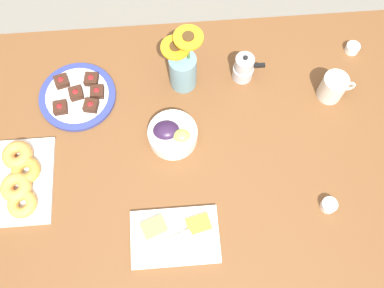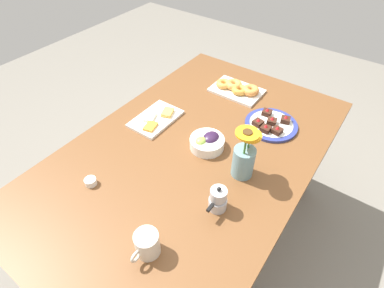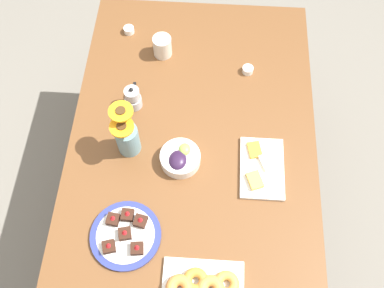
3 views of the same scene
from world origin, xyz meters
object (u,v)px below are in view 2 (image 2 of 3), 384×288
(grape_bowl, at_px, (207,142))
(cheese_platter, at_px, (156,118))
(dining_table, at_px, (192,163))
(coffee_mug, at_px, (147,244))
(moka_pot, at_px, (218,200))
(croissant_platter, at_px, (237,89))
(flower_vase, at_px, (244,159))
(dessert_plate, at_px, (271,124))
(jam_cup_honey, at_px, (91,181))

(grape_bowl, height_order, cheese_platter, grape_bowl)
(dining_table, xyz_separation_m, grape_bowl, (-0.06, 0.04, 0.12))
(dining_table, bearing_deg, grape_bowl, 144.63)
(coffee_mug, height_order, grape_bowl, coffee_mug)
(cheese_platter, bearing_deg, dining_table, 75.43)
(grape_bowl, bearing_deg, moka_pot, 40.23)
(grape_bowl, height_order, croissant_platter, grape_bowl)
(coffee_mug, distance_m, moka_pot, 0.30)
(coffee_mug, bearing_deg, cheese_platter, -141.50)
(cheese_platter, relative_size, flower_vase, 1.04)
(cheese_platter, xyz_separation_m, croissant_platter, (-0.46, 0.21, 0.01))
(croissant_platter, xyz_separation_m, dessert_plate, (0.16, 0.28, -0.01))
(jam_cup_honey, relative_size, flower_vase, 0.19)
(dining_table, xyz_separation_m, moka_pot, (0.19, 0.26, 0.13))
(coffee_mug, bearing_deg, flower_vase, 169.91)
(jam_cup_honey, xyz_separation_m, moka_pot, (-0.20, 0.48, 0.03))
(cheese_platter, xyz_separation_m, flower_vase, (0.06, 0.52, 0.08))
(cheese_platter, height_order, jam_cup_honey, cheese_platter)
(croissant_platter, distance_m, moka_pot, 0.80)
(flower_vase, distance_m, moka_pot, 0.21)
(croissant_platter, bearing_deg, dining_table, 7.25)
(grape_bowl, distance_m, flower_vase, 0.22)
(jam_cup_honey, distance_m, moka_pot, 0.52)
(cheese_platter, distance_m, moka_pot, 0.60)
(moka_pot, bearing_deg, flower_vase, -177.71)
(cheese_platter, height_order, moka_pot, moka_pot)
(cheese_platter, xyz_separation_m, dessert_plate, (-0.30, 0.49, 0.00))
(dessert_plate, xyz_separation_m, flower_vase, (0.36, 0.03, 0.08))
(coffee_mug, xyz_separation_m, moka_pot, (-0.28, 0.10, -0.00))
(cheese_platter, bearing_deg, moka_pot, 63.52)
(cheese_platter, relative_size, dessert_plate, 1.01)
(dining_table, distance_m, croissant_platter, 0.55)
(dessert_plate, bearing_deg, coffee_mug, -3.71)
(dessert_plate, bearing_deg, grape_bowl, -29.51)
(jam_cup_honey, xyz_separation_m, dessert_plate, (-0.77, 0.44, -0.00))
(moka_pot, bearing_deg, jam_cup_honey, -66.96)
(coffee_mug, height_order, jam_cup_honey, coffee_mug)
(dining_table, height_order, dessert_plate, dessert_plate)
(dining_table, distance_m, jam_cup_honey, 0.47)
(flower_vase, relative_size, moka_pot, 2.11)
(grape_bowl, relative_size, dessert_plate, 0.61)
(dining_table, relative_size, flower_vase, 6.38)
(grape_bowl, distance_m, moka_pot, 0.33)
(croissant_platter, bearing_deg, jam_cup_honey, -9.35)
(flower_vase, bearing_deg, jam_cup_honey, -49.06)
(coffee_mug, relative_size, cheese_platter, 0.45)
(jam_cup_honey, height_order, flower_vase, flower_vase)
(dining_table, bearing_deg, coffee_mug, 18.71)
(croissant_platter, relative_size, flower_vase, 1.13)
(dining_table, xyz_separation_m, croissant_platter, (-0.53, -0.07, 0.11))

